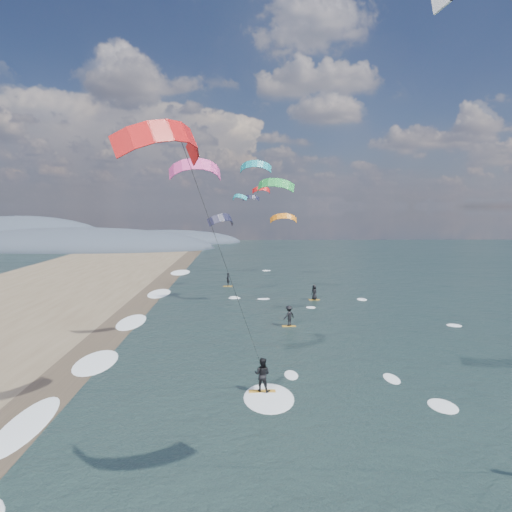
{
  "coord_description": "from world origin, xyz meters",
  "views": [
    {
      "loc": [
        -1.83,
        -15.81,
        9.76
      ],
      "look_at": [
        -1.0,
        12.0,
        7.0
      ],
      "focal_mm": 35.0,
      "sensor_mm": 36.0,
      "label": 1
    }
  ],
  "objects": [
    {
      "name": "ground",
      "position": [
        0.0,
        0.0,
        0.0
      ],
      "size": [
        260.0,
        260.0,
        0.0
      ],
      "primitive_type": "plane",
      "color": "black",
      "rests_on": "ground"
    },
    {
      "name": "wet_sand_strip",
      "position": [
        -12.0,
        10.0,
        0.0
      ],
      "size": [
        3.0,
        240.0,
        0.0
      ],
      "primitive_type": "cube",
      "color": "#382D23",
      "rests_on": "ground"
    },
    {
      "name": "coastal_hills",
      "position": [
        -44.84,
        107.86,
        0.0
      ],
      "size": [
        80.0,
        41.0,
        15.0
      ],
      "color": "#3D4756",
      "rests_on": "ground"
    },
    {
      "name": "kitesurfer_near_b",
      "position": [
        -3.14,
        5.33,
        8.95
      ],
      "size": [
        7.02,
        9.38,
        13.67
      ],
      "color": "#C48922",
      "rests_on": "ground"
    },
    {
      "name": "far_kitesurfers",
      "position": [
        2.1,
        31.17,
        0.84
      ],
      "size": [
        10.41,
        21.67,
        1.72
      ],
      "color": "#C48922",
      "rests_on": "ground"
    },
    {
      "name": "bg_kite_field",
      "position": [
        -0.17,
        53.02,
        11.57
      ],
      "size": [
        12.68,
        75.31,
        7.42
      ],
      "color": "teal",
      "rests_on": "ground"
    },
    {
      "name": "shoreline_surf",
      "position": [
        -10.8,
        14.75,
        0.0
      ],
      "size": [
        2.4,
        79.4,
        0.11
      ],
      "color": "white",
      "rests_on": "ground"
    }
  ]
}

